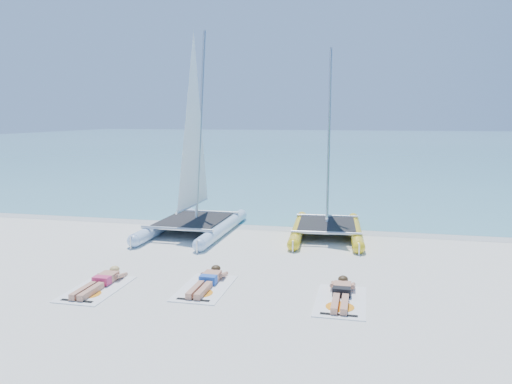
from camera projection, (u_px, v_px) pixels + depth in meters
The scene contains 11 objects.
ground at pixel (224, 276), 11.60m from camera, with size 140.00×140.00×0.00m, color silver.
sea at pixel (345, 142), 72.38m from camera, with size 140.00×115.00×0.01m, color #7DC5D1.
wet_sand_strip at pixel (269, 226), 16.91m from camera, with size 140.00×1.40×0.01m, color silver.
catamaran_blue at pixel (194, 170), 15.81m from camera, with size 2.43×4.95×6.69m.
catamaran_yellow at pixel (328, 173), 15.72m from camera, with size 2.41×4.82×6.06m.
towel_a at pixel (96, 289), 10.73m from camera, with size 1.00×1.85×0.02m, color white.
sunbather_a at pixel (101, 281), 10.90m from camera, with size 0.37×1.73×0.26m.
towel_b at pixel (205, 288), 10.79m from camera, with size 1.00×1.85×0.02m, color white.
sunbather_b at pixel (208, 280), 10.96m from camera, with size 0.37×1.73×0.26m.
towel_c at pixel (341, 301), 10.03m from camera, with size 1.00×1.85×0.02m, color white.
sunbather_c at pixel (341, 293), 10.20m from camera, with size 0.37×1.73×0.26m.
Camera 1 is at (3.16, -10.74, 3.70)m, focal length 35.00 mm.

